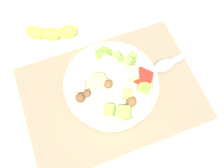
% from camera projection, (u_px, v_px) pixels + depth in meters
% --- Properties ---
extents(ground_plane, '(2.40, 2.40, 0.00)m').
position_uv_depth(ground_plane, '(111.00, 93.00, 0.66)').
color(ground_plane, silver).
extents(placemat, '(0.45, 0.32, 0.01)m').
position_uv_depth(placemat, '(111.00, 93.00, 0.66)').
color(placemat, gray).
rests_on(placemat, ground_plane).
extents(salad_bowl, '(0.23, 0.23, 0.12)m').
position_uv_depth(salad_bowl, '(112.00, 85.00, 0.62)').
color(salad_bowl, white).
rests_on(salad_bowl, placemat).
extents(serving_spoon, '(0.20, 0.05, 0.01)m').
position_uv_depth(serving_spoon, '(176.00, 60.00, 0.68)').
color(serving_spoon, '#B7B7BC').
rests_on(serving_spoon, placemat).
extents(banana_whole, '(0.15, 0.08, 0.04)m').
position_uv_depth(banana_whole, '(51.00, 33.00, 0.71)').
color(banana_whole, yellow).
rests_on(banana_whole, ground_plane).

